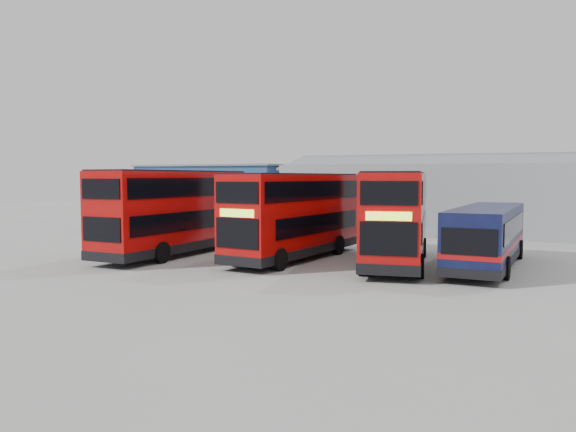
{
  "coord_description": "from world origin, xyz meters",
  "views": [
    {
      "loc": [
        8.79,
        -24.57,
        4.12
      ],
      "look_at": [
        -1.76,
        2.39,
        2.1
      ],
      "focal_mm": 35.0,
      "sensor_mm": 36.0,
      "label": 1
    }
  ],
  "objects_px": {
    "maintenance_shed": "(496,197)",
    "double_decker_right": "(397,219)",
    "double_decker_left": "(175,213)",
    "office_block": "(221,195)",
    "panel_van": "(135,212)",
    "single_decker_blue": "(487,238)",
    "double_decker_centre": "(296,217)"
  },
  "relations": [
    {
      "from": "office_block",
      "to": "maintenance_shed",
      "type": "xyz_separation_m",
      "value": [
        22.0,
        2.01,
        0.02
      ]
    },
    {
      "from": "office_block",
      "to": "maintenance_shed",
      "type": "bearing_deg",
      "value": 5.21
    },
    {
      "from": "office_block",
      "to": "single_decker_blue",
      "type": "distance_m",
      "value": 27.06
    },
    {
      "from": "office_block",
      "to": "double_decker_left",
      "type": "height_order",
      "value": "office_block"
    },
    {
      "from": "double_decker_right",
      "to": "panel_van",
      "type": "height_order",
      "value": "double_decker_right"
    },
    {
      "from": "double_decker_centre",
      "to": "double_decker_right",
      "type": "relative_size",
      "value": 0.99
    },
    {
      "from": "office_block",
      "to": "panel_van",
      "type": "xyz_separation_m",
      "value": [
        -4.24,
        -6.22,
        -1.21
      ]
    },
    {
      "from": "maintenance_shed",
      "to": "single_decker_blue",
      "type": "bearing_deg",
      "value": -90.05
    },
    {
      "from": "office_block",
      "to": "maintenance_shed",
      "type": "distance_m",
      "value": 22.09
    },
    {
      "from": "office_block",
      "to": "single_decker_blue",
      "type": "relative_size",
      "value": 1.19
    },
    {
      "from": "double_decker_centre",
      "to": "office_block",
      "type": "bearing_deg",
      "value": 137.24
    },
    {
      "from": "double_decker_centre",
      "to": "single_decker_blue",
      "type": "distance_m",
      "value": 9.1
    },
    {
      "from": "maintenance_shed",
      "to": "double_decker_centre",
      "type": "relative_size",
      "value": 2.93
    },
    {
      "from": "double_decker_centre",
      "to": "single_decker_blue",
      "type": "bearing_deg",
      "value": 12.7
    },
    {
      "from": "maintenance_shed",
      "to": "double_decker_centre",
      "type": "height_order",
      "value": "maintenance_shed"
    },
    {
      "from": "maintenance_shed",
      "to": "double_decker_left",
      "type": "height_order",
      "value": "maintenance_shed"
    },
    {
      "from": "maintenance_shed",
      "to": "double_decker_centre",
      "type": "distance_m",
      "value": 20.46
    },
    {
      "from": "office_block",
      "to": "double_decker_right",
      "type": "xyz_separation_m",
      "value": [
        17.99,
        -16.2,
        -0.41
      ]
    },
    {
      "from": "single_decker_blue",
      "to": "double_decker_right",
      "type": "bearing_deg",
      "value": 12.12
    },
    {
      "from": "office_block",
      "to": "maintenance_shed",
      "type": "height_order",
      "value": "maintenance_shed"
    },
    {
      "from": "double_decker_right",
      "to": "maintenance_shed",
      "type": "bearing_deg",
      "value": 70.78
    },
    {
      "from": "double_decker_right",
      "to": "office_block",
      "type": "bearing_deg",
      "value": 131.21
    },
    {
      "from": "maintenance_shed",
      "to": "double_decker_right",
      "type": "distance_m",
      "value": 18.65
    },
    {
      "from": "double_decker_left",
      "to": "double_decker_right",
      "type": "distance_m",
      "value": 11.54
    },
    {
      "from": "maintenance_shed",
      "to": "panel_van",
      "type": "xyz_separation_m",
      "value": [
        -26.24,
        -8.23,
        -1.23
      ]
    },
    {
      "from": "maintenance_shed",
      "to": "double_decker_left",
      "type": "relative_size",
      "value": 2.85
    },
    {
      "from": "double_decker_left",
      "to": "single_decker_blue",
      "type": "height_order",
      "value": "double_decker_left"
    },
    {
      "from": "office_block",
      "to": "double_decker_right",
      "type": "distance_m",
      "value": 24.21
    },
    {
      "from": "office_block",
      "to": "panel_van",
      "type": "bearing_deg",
      "value": -124.25
    },
    {
      "from": "double_decker_left",
      "to": "panel_van",
      "type": "height_order",
      "value": "double_decker_left"
    },
    {
      "from": "panel_van",
      "to": "double_decker_right",
      "type": "bearing_deg",
      "value": -4.37
    },
    {
      "from": "double_decker_left",
      "to": "double_decker_right",
      "type": "height_order",
      "value": "double_decker_left"
    }
  ]
}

